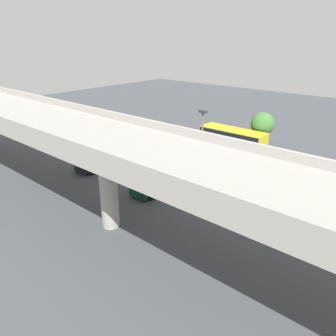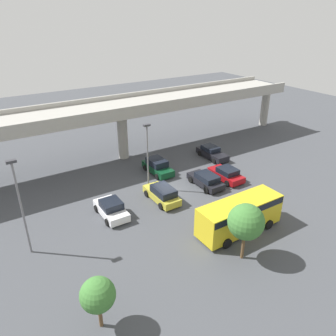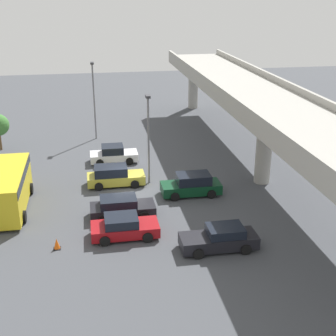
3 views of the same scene
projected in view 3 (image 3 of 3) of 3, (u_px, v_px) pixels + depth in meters
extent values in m
plane|color=#424449|center=(129.00, 191.00, 36.90)|extent=(110.93, 110.93, 0.00)
cube|color=#9E9B93|center=(267.00, 104.00, 36.27)|extent=(51.77, 6.54, 0.90)
cube|color=#9E9B93|center=(229.00, 96.00, 35.51)|extent=(51.77, 0.30, 0.55)
cube|color=#9E9B93|center=(306.00, 93.00, 36.50)|extent=(51.77, 0.30, 0.55)
cylinder|color=#9E9B93|center=(193.00, 85.00, 61.32)|extent=(1.27, 1.27, 6.11)
cylinder|color=#9E9B93|center=(264.00, 147.00, 37.54)|extent=(1.27, 1.27, 6.11)
cube|color=silver|center=(114.00, 156.00, 42.87)|extent=(1.92, 4.31, 0.71)
cube|color=black|center=(112.00, 149.00, 42.60)|extent=(1.77, 1.95, 0.68)
cylinder|color=black|center=(128.00, 154.00, 44.06)|extent=(0.22, 0.68, 0.68)
cylinder|color=black|center=(130.00, 161.00, 42.25)|extent=(0.22, 0.68, 0.68)
cylinder|color=black|center=(99.00, 156.00, 43.63)|extent=(0.22, 0.68, 0.68)
cylinder|color=black|center=(100.00, 163.00, 41.82)|extent=(0.22, 0.68, 0.68)
cube|color=gold|center=(116.00, 179.00, 37.88)|extent=(1.85, 4.61, 0.71)
cube|color=black|center=(111.00, 171.00, 37.55)|extent=(1.70, 2.61, 0.73)
cylinder|color=black|center=(133.00, 176.00, 39.05)|extent=(0.22, 0.67, 0.67)
cylinder|color=black|center=(135.00, 184.00, 37.31)|extent=(0.22, 0.67, 0.67)
cylinder|color=black|center=(98.00, 178.00, 38.60)|extent=(0.22, 0.67, 0.67)
cylinder|color=black|center=(99.00, 187.00, 36.86)|extent=(0.22, 0.67, 0.67)
cube|color=#0C381E|center=(191.00, 188.00, 36.11)|extent=(1.87, 4.57, 0.75)
cube|color=black|center=(193.00, 179.00, 35.87)|extent=(1.72, 2.56, 0.74)
cylinder|color=black|center=(175.00, 197.00, 35.09)|extent=(0.22, 0.67, 0.67)
cylinder|color=black|center=(171.00, 187.00, 36.85)|extent=(0.22, 0.67, 0.67)
cylinder|color=black|center=(212.00, 194.00, 35.54)|extent=(0.22, 0.67, 0.67)
cylinder|color=black|center=(205.00, 184.00, 37.30)|extent=(0.22, 0.67, 0.67)
cube|color=black|center=(123.00, 209.00, 32.68)|extent=(1.87, 4.50, 0.66)
cube|color=black|center=(118.00, 202.00, 32.41)|extent=(1.72, 2.51, 0.59)
cylinder|color=black|center=(141.00, 204.00, 33.84)|extent=(0.22, 0.71, 0.71)
cylinder|color=black|center=(144.00, 216.00, 32.08)|extent=(0.22, 0.71, 0.71)
cylinder|color=black|center=(102.00, 207.00, 33.40)|extent=(0.22, 0.71, 0.71)
cylinder|color=black|center=(103.00, 219.00, 31.64)|extent=(0.22, 0.71, 0.71)
cube|color=maroon|center=(125.00, 229.00, 30.01)|extent=(1.94, 4.33, 0.68)
cube|color=black|center=(121.00, 221.00, 29.74)|extent=(1.78, 2.12, 0.59)
cylinder|color=black|center=(144.00, 223.00, 31.20)|extent=(0.22, 0.67, 0.67)
cylinder|color=black|center=(148.00, 238.00, 29.38)|extent=(0.22, 0.67, 0.67)
cylinder|color=black|center=(103.00, 226.00, 30.77)|extent=(0.22, 0.67, 0.67)
cylinder|color=black|center=(105.00, 241.00, 28.95)|extent=(0.22, 0.67, 0.67)
cube|color=black|center=(218.00, 241.00, 28.57)|extent=(1.77, 4.73, 0.76)
cube|color=black|center=(225.00, 231.00, 28.40)|extent=(1.63, 2.19, 0.56)
cylinder|color=black|center=(198.00, 254.00, 27.59)|extent=(0.22, 0.66, 0.66)
cylinder|color=black|center=(192.00, 239.00, 29.25)|extent=(0.22, 0.66, 0.66)
cylinder|color=black|center=(246.00, 250.00, 28.05)|extent=(0.22, 0.66, 0.66)
cylinder|color=black|center=(237.00, 235.00, 29.72)|extent=(0.22, 0.66, 0.66)
cube|color=gold|center=(8.00, 189.00, 33.48)|extent=(7.83, 2.46, 2.65)
cube|color=black|center=(6.00, 176.00, 33.13)|extent=(7.67, 2.51, 0.58)
cylinder|color=black|center=(24.00, 217.00, 31.86)|extent=(0.85, 0.29, 0.85)
cylinder|color=black|center=(31.00, 189.00, 36.31)|extent=(0.85, 0.29, 0.85)
cylinder|color=slate|center=(149.00, 142.00, 37.22)|extent=(0.16, 0.16, 7.09)
cube|color=#333338|center=(148.00, 96.00, 35.91)|extent=(0.70, 0.35, 0.20)
cylinder|color=slate|center=(94.00, 102.00, 48.33)|extent=(0.16, 0.16, 7.82)
cube|color=#333338|center=(92.00, 63.00, 46.88)|extent=(0.70, 0.35, 0.20)
cylinder|color=brown|center=(0.00, 142.00, 45.98)|extent=(0.24, 0.24, 1.64)
cube|color=black|center=(57.00, 248.00, 28.77)|extent=(0.44, 0.44, 0.04)
cone|color=#EA590F|center=(57.00, 244.00, 28.65)|extent=(0.40, 0.40, 0.70)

